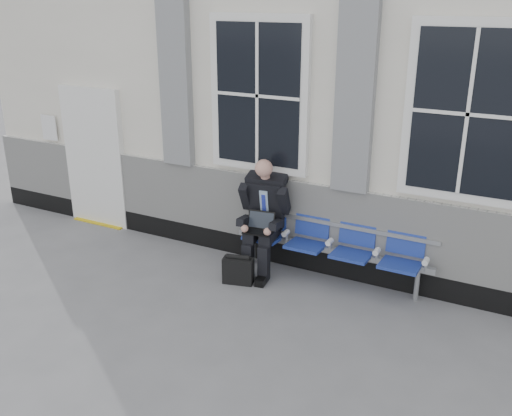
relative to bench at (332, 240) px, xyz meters
The scene contains 5 objects.
ground 1.78m from the bench, 51.43° to the right, with size 70.00×70.00×0.00m, color slate.
station_building 2.91m from the bench, 64.24° to the left, with size 14.40×4.40×4.49m.
bench is the anchor object (origin of this frame).
businessman 0.93m from the bench, behind, with size 0.66×0.88×1.51m.
briefcase 1.23m from the bench, 147.31° to the right, with size 0.41×0.25×0.39m.
Camera 1 is at (1.15, -4.90, 3.44)m, focal length 40.00 mm.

